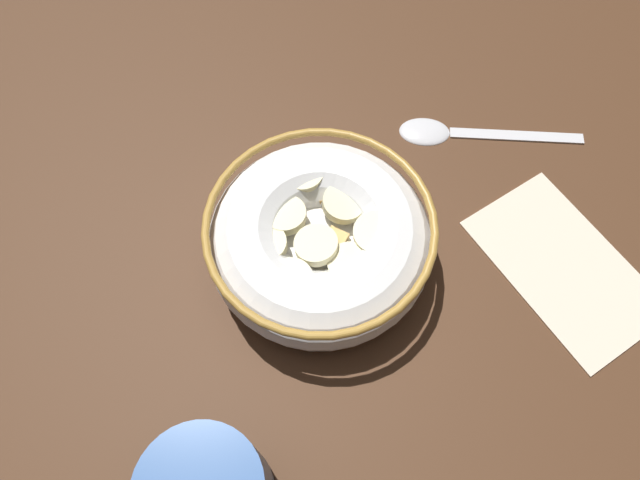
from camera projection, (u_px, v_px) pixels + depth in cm
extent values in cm
cube|color=#472B19|center=(320.00, 262.00, 46.02)|extent=(125.09, 125.09, 2.00)
cylinder|color=white|center=(320.00, 255.00, 44.85)|extent=(9.11, 9.11, 0.60)
torus|color=white|center=(320.00, 241.00, 42.56)|extent=(16.57, 16.57, 5.69)
torus|color=#B28438|center=(320.00, 225.00, 40.28)|extent=(16.68, 16.68, 0.60)
cylinder|color=white|center=(320.00, 240.00, 42.43)|extent=(13.16, 13.16, 0.40)
cube|color=tan|center=(265.00, 260.00, 41.16)|extent=(1.73, 1.68, 0.83)
cube|color=tan|center=(377.00, 223.00, 42.44)|extent=(1.61, 1.67, 0.83)
cube|color=tan|center=(336.00, 239.00, 41.88)|extent=(1.99, 2.02, 0.80)
cube|color=#AD7F42|center=(351.00, 286.00, 40.18)|extent=(2.16, 2.14, 0.83)
cube|color=#AD7F42|center=(266.00, 238.00, 41.95)|extent=(2.13, 2.16, 0.86)
cube|color=#AD7F42|center=(300.00, 185.00, 43.82)|extent=(2.12, 2.14, 0.78)
cube|color=#AD7F42|center=(397.00, 245.00, 41.50)|extent=(2.07, 2.09, 0.80)
cube|color=tan|center=(384.00, 283.00, 40.25)|extent=(2.13, 2.13, 0.70)
cube|color=#B78947|center=(297.00, 288.00, 40.23)|extent=(1.97, 1.92, 0.87)
cube|color=#B78947|center=(270.00, 290.00, 39.93)|extent=(2.12, 2.12, 0.69)
cube|color=tan|center=(298.00, 204.00, 42.99)|extent=(2.20, 2.19, 0.88)
cube|color=#B78947|center=(338.00, 179.00, 44.00)|extent=(1.86, 1.91, 0.87)
cube|color=#B78947|center=(326.00, 193.00, 43.52)|extent=(1.99, 1.97, 0.75)
cube|color=tan|center=(274.00, 203.00, 43.24)|extent=(2.16, 2.16, 0.72)
cube|color=tan|center=(328.00, 284.00, 40.39)|extent=(2.20, 2.20, 0.84)
cylinder|color=beige|center=(350.00, 263.00, 40.14)|extent=(3.24, 3.23, 1.11)
cylinder|color=#F4EABC|center=(375.00, 233.00, 40.60)|extent=(4.45, 4.49, 1.35)
cylinder|color=#F9EFC6|center=(291.00, 281.00, 39.28)|extent=(3.59, 3.60, 1.26)
cylinder|color=beige|center=(344.00, 203.00, 42.15)|extent=(4.29, 4.29, 1.18)
cylinder|color=beige|center=(265.00, 245.00, 40.69)|extent=(3.34, 3.28, 1.11)
cylinder|color=beige|center=(285.00, 215.00, 41.83)|extent=(4.42, 4.39, 1.14)
cylinder|color=beige|center=(316.00, 245.00, 40.43)|extent=(4.44, 4.39, 1.24)
cylinder|color=beige|center=(325.00, 295.00, 39.08)|extent=(4.38, 4.42, 1.26)
cylinder|color=beige|center=(305.00, 174.00, 42.96)|extent=(3.75, 3.75, 1.39)
ellipsoid|color=silver|center=(425.00, 129.00, 50.06)|extent=(5.21, 5.28, 0.80)
cube|color=silver|center=(517.00, 135.00, 50.04)|extent=(8.62, 9.15, 0.36)
cube|color=beige|center=(564.00, 266.00, 44.61)|extent=(15.69, 10.52, 0.30)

